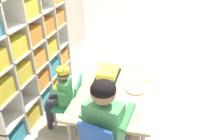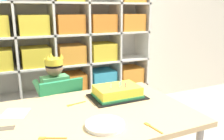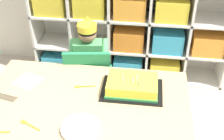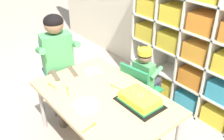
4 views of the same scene
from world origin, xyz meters
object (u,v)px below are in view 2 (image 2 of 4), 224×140
(child_with_crown, at_px, (54,91))
(fork_near_child_seat, at_px, (51,138))
(birthday_cake_on_tray, at_px, (117,92))
(fork_near_cake_tray, at_px, (75,104))
(classroom_chair_blue, at_px, (59,109))
(activity_table, at_px, (89,119))
(paper_plate_stack, at_px, (105,125))
(fork_scattered_mid_table, at_px, (152,127))

(child_with_crown, relative_size, fork_near_child_seat, 6.26)
(child_with_crown, distance_m, birthday_cake_on_tray, 0.58)
(fork_near_child_seat, distance_m, fork_near_cake_tray, 0.43)
(classroom_chair_blue, bearing_deg, fork_near_cake_tray, 89.31)
(activity_table, xyz_separation_m, fork_near_cake_tray, (-0.04, 0.16, 0.04))
(child_with_crown, distance_m, fork_near_child_seat, 0.83)
(child_with_crown, distance_m, paper_plate_stack, 0.82)
(activity_table, distance_m, child_with_crown, 0.62)
(activity_table, height_order, classroom_chair_blue, classroom_chair_blue)
(classroom_chair_blue, xyz_separation_m, child_with_crown, (-0.01, 0.11, 0.13))
(child_with_crown, height_order, fork_near_child_seat, child_with_crown)
(paper_plate_stack, xyz_separation_m, fork_near_cake_tray, (-0.06, 0.36, -0.01))
(classroom_chair_blue, relative_size, paper_plate_stack, 3.07)
(birthday_cake_on_tray, height_order, paper_plate_stack, birthday_cake_on_tray)
(fork_near_cake_tray, bearing_deg, birthday_cake_on_tray, -10.82)
(fork_near_child_seat, bearing_deg, activity_table, 62.03)
(child_with_crown, xyz_separation_m, birthday_cake_on_tray, (0.36, -0.45, 0.08))
(activity_table, relative_size, classroom_chair_blue, 1.91)
(fork_scattered_mid_table, bearing_deg, child_with_crown, -168.11)
(child_with_crown, xyz_separation_m, paper_plate_stack, (0.11, -0.81, 0.05))
(fork_near_child_seat, bearing_deg, child_with_crown, 102.90)
(fork_scattered_mid_table, bearing_deg, activity_table, -150.12)
(classroom_chair_blue, xyz_separation_m, fork_near_cake_tray, (0.04, -0.34, 0.17))
(activity_table, relative_size, fork_scattered_mid_table, 9.09)
(fork_near_child_seat, bearing_deg, fork_scattered_mid_table, 12.46)
(activity_table, xyz_separation_m, classroom_chair_blue, (-0.08, 0.51, -0.12))
(fork_near_cake_tray, bearing_deg, paper_plate_stack, -91.64)
(fork_near_child_seat, relative_size, fork_near_cake_tray, 0.98)
(fork_near_cake_tray, bearing_deg, fork_scattered_mid_table, -70.21)
(paper_plate_stack, bearing_deg, fork_near_cake_tray, 99.22)
(child_with_crown, xyz_separation_m, fork_near_cake_tray, (0.05, -0.45, 0.04))
(activity_table, height_order, child_with_crown, child_with_crown)
(activity_table, bearing_deg, birthday_cake_on_tray, 31.51)
(classroom_chair_blue, bearing_deg, fork_scattered_mid_table, 104.00)
(child_with_crown, distance_m, fork_scattered_mid_table, 0.99)
(birthday_cake_on_tray, distance_m, paper_plate_stack, 0.44)
(fork_scattered_mid_table, height_order, fork_near_cake_tray, same)
(activity_table, height_order, fork_near_cake_tray, fork_near_cake_tray)
(classroom_chair_blue, relative_size, fork_near_cake_tray, 4.82)
(fork_scattered_mid_table, height_order, fork_near_child_seat, same)
(activity_table, height_order, fork_near_child_seat, fork_near_child_seat)
(birthday_cake_on_tray, bearing_deg, fork_near_child_seat, -145.55)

